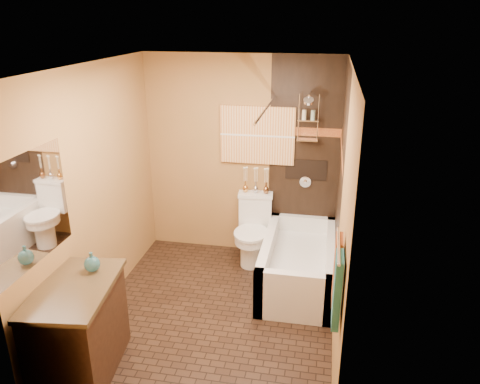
% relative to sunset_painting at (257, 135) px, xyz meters
% --- Properties ---
extents(floor, '(3.00, 3.00, 0.00)m').
position_rel_sunset_painting_xyz_m(floor, '(-0.20, -1.48, -1.55)').
color(floor, black).
rests_on(floor, ground).
extents(wall_left, '(0.02, 3.00, 2.50)m').
position_rel_sunset_painting_xyz_m(wall_left, '(-1.40, -1.48, -0.30)').
color(wall_left, '#A67140').
rests_on(wall_left, floor).
extents(wall_right, '(0.02, 3.00, 2.50)m').
position_rel_sunset_painting_xyz_m(wall_right, '(1.00, -1.48, -0.30)').
color(wall_right, '#A67140').
rests_on(wall_right, floor).
extents(wall_back, '(2.40, 0.02, 2.50)m').
position_rel_sunset_painting_xyz_m(wall_back, '(-0.20, 0.02, -0.30)').
color(wall_back, '#A67140').
rests_on(wall_back, floor).
extents(wall_front, '(2.40, 0.02, 2.50)m').
position_rel_sunset_painting_xyz_m(wall_front, '(-0.20, -2.98, -0.30)').
color(wall_front, '#A67140').
rests_on(wall_front, floor).
extents(ceiling, '(3.00, 3.00, 0.00)m').
position_rel_sunset_painting_xyz_m(ceiling, '(-0.20, -1.48, 0.95)').
color(ceiling, silver).
rests_on(ceiling, wall_back).
extents(alcove_tile_back, '(0.85, 0.01, 2.50)m').
position_rel_sunset_painting_xyz_m(alcove_tile_back, '(0.57, 0.01, -0.30)').
color(alcove_tile_back, black).
rests_on(alcove_tile_back, wall_back).
extents(alcove_tile_right, '(0.01, 1.50, 2.50)m').
position_rel_sunset_painting_xyz_m(alcove_tile_right, '(0.99, -0.73, -0.30)').
color(alcove_tile_right, black).
rests_on(alcove_tile_right, wall_right).
extents(mosaic_band_back, '(0.85, 0.01, 0.10)m').
position_rel_sunset_painting_xyz_m(mosaic_band_back, '(0.57, 0.00, 0.07)').
color(mosaic_band_back, maroon).
rests_on(mosaic_band_back, alcove_tile_back).
extents(mosaic_band_right, '(0.01, 1.50, 0.10)m').
position_rel_sunset_painting_xyz_m(mosaic_band_right, '(0.98, -0.73, 0.07)').
color(mosaic_band_right, maroon).
rests_on(mosaic_band_right, alcove_tile_right).
extents(alcove_niche, '(0.50, 0.01, 0.25)m').
position_rel_sunset_painting_xyz_m(alcove_niche, '(0.60, 0.01, -0.40)').
color(alcove_niche, black).
rests_on(alcove_niche, alcove_tile_back).
extents(shower_fixtures, '(0.24, 0.33, 1.16)m').
position_rel_sunset_painting_xyz_m(shower_fixtures, '(0.60, -0.10, 0.12)').
color(shower_fixtures, silver).
rests_on(shower_fixtures, floor).
extents(curtain_rod, '(0.03, 1.55, 0.03)m').
position_rel_sunset_painting_xyz_m(curtain_rod, '(0.20, -0.73, 0.47)').
color(curtain_rod, silver).
rests_on(curtain_rod, wall_back).
extents(towel_bar, '(0.02, 0.55, 0.02)m').
position_rel_sunset_painting_xyz_m(towel_bar, '(0.95, -2.53, -0.10)').
color(towel_bar, silver).
rests_on(towel_bar, wall_right).
extents(towel_teal, '(0.05, 0.22, 0.52)m').
position_rel_sunset_painting_xyz_m(towel_teal, '(0.96, -2.66, -0.37)').
color(towel_teal, '#216970').
rests_on(towel_teal, towel_bar).
extents(towel_rust, '(0.05, 0.22, 0.52)m').
position_rel_sunset_painting_xyz_m(towel_rust, '(0.96, -2.40, -0.37)').
color(towel_rust, brown).
rests_on(towel_rust, towel_bar).
extents(sunset_painting, '(0.90, 0.04, 0.70)m').
position_rel_sunset_painting_xyz_m(sunset_painting, '(0.00, 0.00, 0.00)').
color(sunset_painting, orange).
rests_on(sunset_painting, wall_back).
extents(vanity_mirror, '(0.01, 1.00, 0.90)m').
position_rel_sunset_painting_xyz_m(vanity_mirror, '(-1.39, -2.48, -0.05)').
color(vanity_mirror, white).
rests_on(vanity_mirror, wall_left).
extents(bathtub, '(0.80, 1.50, 0.55)m').
position_rel_sunset_painting_xyz_m(bathtub, '(0.60, -0.73, -1.33)').
color(bathtub, white).
rests_on(bathtub, floor).
extents(toilet, '(0.44, 0.65, 0.84)m').
position_rel_sunset_painting_xyz_m(toilet, '(0.00, -0.27, -1.13)').
color(toilet, white).
rests_on(toilet, floor).
extents(vanity, '(0.70, 1.03, 0.85)m').
position_rel_sunset_painting_xyz_m(vanity, '(-1.12, -2.48, -1.12)').
color(vanity, black).
rests_on(vanity, floor).
extents(teal_bottle, '(0.15, 0.15, 0.22)m').
position_rel_sunset_painting_xyz_m(teal_bottle, '(-1.07, -2.22, -0.61)').
color(teal_bottle, '#266673').
rests_on(teal_bottle, vanity).
extents(bud_vases, '(0.33, 0.07, 0.32)m').
position_rel_sunset_painting_xyz_m(bud_vases, '(0.00, -0.08, -0.54)').
color(bud_vases, gold).
rests_on(bud_vases, toilet).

